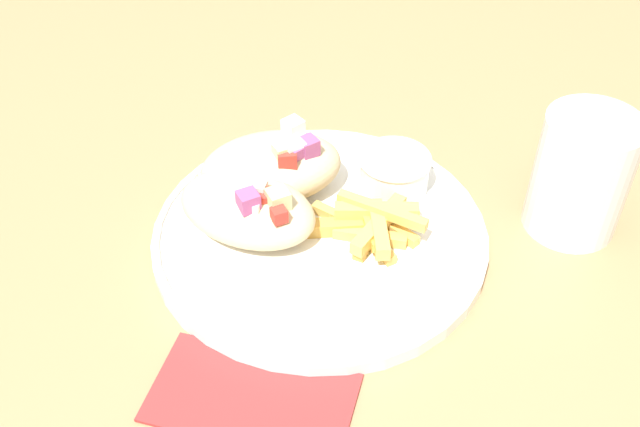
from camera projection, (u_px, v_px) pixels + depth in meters
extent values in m
cube|color=#9E7A51|center=(349.00, 260.00, 0.68)|extent=(1.30, 1.30, 0.04)
cylinder|color=#9E7A51|center=(198.00, 107.00, 1.49)|extent=(0.06, 0.06, 0.68)
cube|color=maroon|center=(256.00, 399.00, 0.55)|extent=(0.16, 0.11, 0.00)
cylinder|color=white|center=(320.00, 236.00, 0.67)|extent=(0.30, 0.30, 0.01)
torus|color=white|center=(320.00, 229.00, 0.66)|extent=(0.29, 0.29, 0.01)
ellipsoid|color=beige|center=(247.00, 209.00, 0.65)|extent=(0.13, 0.08, 0.05)
cube|color=red|center=(269.00, 199.00, 0.62)|extent=(0.02, 0.02, 0.01)
cube|color=white|center=(253.00, 207.00, 0.62)|extent=(0.01, 0.01, 0.01)
cube|color=#A34C84|center=(248.00, 201.00, 0.61)|extent=(0.02, 0.02, 0.02)
cube|color=silver|center=(259.00, 189.00, 0.62)|extent=(0.01, 0.01, 0.01)
cube|color=#B7D693|center=(278.00, 200.00, 0.62)|extent=(0.02, 0.02, 0.02)
cube|color=red|center=(279.00, 215.00, 0.61)|extent=(0.02, 0.02, 0.01)
cube|color=white|center=(249.00, 202.00, 0.61)|extent=(0.01, 0.01, 0.01)
ellipsoid|color=beige|center=(271.00, 168.00, 0.68)|extent=(0.15, 0.15, 0.06)
cube|color=silver|center=(282.00, 143.00, 0.66)|extent=(0.01, 0.01, 0.01)
cube|color=white|center=(293.00, 150.00, 0.66)|extent=(0.02, 0.02, 0.02)
cube|color=#B7D693|center=(282.00, 152.00, 0.65)|extent=(0.02, 0.02, 0.01)
cube|color=red|center=(287.00, 158.00, 0.65)|extent=(0.02, 0.02, 0.02)
cube|color=#A34C84|center=(295.00, 153.00, 0.65)|extent=(0.01, 0.01, 0.01)
cube|color=white|center=(293.00, 128.00, 0.68)|extent=(0.02, 0.02, 0.02)
cube|color=#A34C84|center=(308.00, 147.00, 0.66)|extent=(0.02, 0.02, 0.02)
cube|color=gold|center=(373.00, 232.00, 0.65)|extent=(0.01, 0.07, 0.01)
cube|color=#E5B251|center=(371.00, 237.00, 0.65)|extent=(0.06, 0.05, 0.01)
cube|color=gold|center=(346.00, 223.00, 0.66)|extent=(0.07, 0.05, 0.01)
cube|color=#E5B251|center=(369.00, 238.00, 0.65)|extent=(0.07, 0.02, 0.01)
cube|color=#E5B251|center=(390.00, 226.00, 0.66)|extent=(0.06, 0.03, 0.01)
cube|color=#E5B251|center=(349.00, 222.00, 0.66)|extent=(0.08, 0.02, 0.01)
cube|color=#E5B251|center=(379.00, 224.00, 0.65)|extent=(0.02, 0.08, 0.01)
cube|color=#E5B251|center=(379.00, 229.00, 0.64)|extent=(0.04, 0.06, 0.01)
cube|color=#E5B251|center=(382.00, 211.00, 0.65)|extent=(0.08, 0.01, 0.01)
cube|color=#E5B251|center=(377.00, 212.00, 0.66)|extent=(0.07, 0.04, 0.01)
cube|color=gold|center=(370.00, 225.00, 0.65)|extent=(0.04, 0.05, 0.01)
cylinder|color=white|center=(394.00, 174.00, 0.69)|extent=(0.06, 0.06, 0.03)
cylinder|color=beige|center=(395.00, 161.00, 0.69)|extent=(0.05, 0.05, 0.01)
torus|color=white|center=(395.00, 159.00, 0.68)|extent=(0.07, 0.07, 0.00)
cylinder|color=silver|center=(581.00, 175.00, 0.65)|extent=(0.08, 0.08, 0.11)
cylinder|color=silver|center=(577.00, 190.00, 0.66)|extent=(0.07, 0.07, 0.07)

